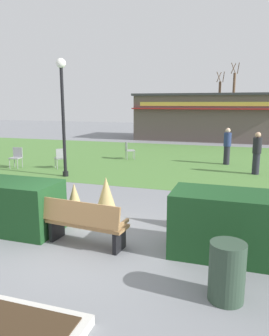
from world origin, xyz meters
TOP-DOWN VIEW (x-y plane):
  - ground_plane at (0.00, 0.00)m, footprint 80.00×80.00m
  - lawn_patch at (0.00, 10.57)m, footprint 36.00×12.00m
  - park_bench at (0.17, -0.08)m, footprint 1.74×0.69m
  - hedge_left at (-2.05, 0.20)m, footprint 2.72×1.10m
  - hedge_right at (3.17, 0.38)m, footprint 2.66×1.10m
  - ornamental_grass_behind_left at (-0.65, 1.04)m, footprint 0.58×0.58m
  - ornamental_grass_behind_right at (1.84, 1.57)m, footprint 0.58×0.58m
  - ornamental_grass_behind_center at (-0.05, 1.53)m, footprint 0.63×0.63m
  - lamppost_mid at (-3.41, 5.42)m, footprint 0.36×0.36m
  - trash_bin at (2.93, -1.11)m, footprint 0.52×0.52m
  - food_kiosk at (0.42, 20.66)m, footprint 10.77×5.33m
  - cafe_chair_west at (-4.35, 6.69)m, footprint 0.62×0.62m
  - cafe_chair_east at (-6.30, 6.29)m, footprint 0.48×0.48m
  - cafe_chair_center at (-2.35, 9.87)m, footprint 0.60×0.60m
  - person_strolling at (2.44, 9.95)m, footprint 0.34×0.34m
  - person_standing at (3.65, 8.09)m, footprint 0.34×0.34m
  - parked_car_west_slot at (-4.08, 29.32)m, footprint 4.24×2.13m
  - parked_car_center_slot at (1.19, 29.32)m, footprint 4.32×2.28m
  - tree_left_bg at (0.48, 33.02)m, footprint 0.91×0.96m
  - tree_right_bg at (1.99, 32.65)m, footprint 0.91×0.96m

SIDE VIEW (x-z plane):
  - ground_plane at x=0.00m, z-range 0.00..0.00m
  - lawn_patch at x=0.00m, z-range 0.00..0.01m
  - trash_bin at x=2.93m, z-range 0.00..0.88m
  - ornamental_grass_behind_left at x=-0.65m, z-range 0.00..0.96m
  - ornamental_grass_behind_right at x=1.84m, z-range 0.00..0.96m
  - park_bench at x=0.17m, z-range 0.01..0.96m
  - ornamental_grass_behind_center at x=-0.05m, z-range 0.00..1.05m
  - cafe_chair_west at x=-4.35m, z-range 0.08..0.97m
  - cafe_chair_east at x=-6.30m, z-range 0.08..0.97m
  - cafe_chair_center at x=-2.35m, z-range 0.08..0.97m
  - hedge_left at x=-2.05m, z-range 0.00..1.12m
  - hedge_right at x=3.17m, z-range 0.00..1.21m
  - parked_car_west_slot at x=-4.08m, z-range 0.04..1.24m
  - parked_car_center_slot at x=1.19m, z-range 0.04..1.24m
  - person_strolling at x=2.44m, z-range 0.02..1.71m
  - person_standing at x=3.65m, z-range 0.02..1.71m
  - food_kiosk at x=0.42m, z-range 0.01..3.50m
  - tree_left_bg at x=0.48m, z-range -0.36..5.83m
  - lamppost_mid at x=-3.41m, z-range 0.56..4.97m
  - tree_right_bg at x=1.99m, z-range -0.37..6.68m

